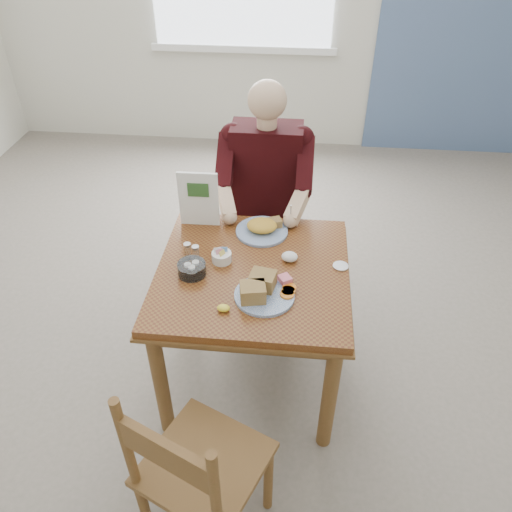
# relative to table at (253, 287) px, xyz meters

# --- Properties ---
(floor) EXTENTS (6.00, 6.00, 0.00)m
(floor) POSITION_rel_table_xyz_m (0.00, 0.00, -0.64)
(floor) COLOR #655E52
(floor) RESTS_ON ground
(lemon_wedge) EXTENTS (0.06, 0.04, 0.03)m
(lemon_wedge) POSITION_rel_table_xyz_m (-0.09, -0.29, 0.13)
(lemon_wedge) COLOR yellow
(lemon_wedge) RESTS_ON table
(napkin) EXTENTS (0.09, 0.08, 0.05)m
(napkin) POSITION_rel_table_xyz_m (0.17, 0.08, 0.14)
(napkin) COLOR white
(napkin) RESTS_ON table
(metal_dish) EXTENTS (0.09, 0.09, 0.01)m
(metal_dish) POSITION_rel_table_xyz_m (0.41, 0.06, 0.12)
(metal_dish) COLOR silver
(metal_dish) RESTS_ON table
(table) EXTENTS (0.92, 0.92, 0.75)m
(table) POSITION_rel_table_xyz_m (0.00, 0.00, 0.00)
(table) COLOR brown
(table) RESTS_ON ground
(chair_far) EXTENTS (0.42, 0.42, 0.95)m
(chair_far) POSITION_rel_table_xyz_m (0.00, 0.80, -0.16)
(chair_far) COLOR brown
(chair_far) RESTS_ON ground
(chair_near) EXTENTS (0.55, 0.55, 0.95)m
(chair_near) POSITION_rel_table_xyz_m (-0.11, -0.87, -0.16)
(chair_near) COLOR brown
(chair_near) RESTS_ON ground
(diner) EXTENTS (0.53, 0.56, 1.39)m
(diner) POSITION_rel_table_xyz_m (0.00, 0.71, 0.17)
(diner) COLOR tan
(diner) RESTS_ON chair_far
(near_plate) EXTENTS (0.29, 0.28, 0.09)m
(near_plate) POSITION_rel_table_xyz_m (0.06, -0.18, 0.14)
(near_plate) COLOR white
(near_plate) RESTS_ON table
(far_plate) EXTENTS (0.35, 0.35, 0.07)m
(far_plate) POSITION_rel_table_xyz_m (0.02, 0.31, 0.14)
(far_plate) COLOR white
(far_plate) RESTS_ON table
(caddy) EXTENTS (0.12, 0.12, 0.07)m
(caddy) POSITION_rel_table_xyz_m (-0.15, 0.05, 0.14)
(caddy) COLOR white
(caddy) RESTS_ON table
(shakers) EXTENTS (0.09, 0.06, 0.08)m
(shakers) POSITION_rel_table_xyz_m (-0.30, 0.06, 0.15)
(shakers) COLOR white
(shakers) RESTS_ON table
(creamer) EXTENTS (0.16, 0.16, 0.06)m
(creamer) POSITION_rel_table_xyz_m (-0.28, -0.06, 0.14)
(creamer) COLOR white
(creamer) RESTS_ON table
(menu) EXTENTS (0.21, 0.02, 0.30)m
(menu) POSITION_rel_table_xyz_m (-0.31, 0.35, 0.27)
(menu) COLOR white
(menu) RESTS_ON table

